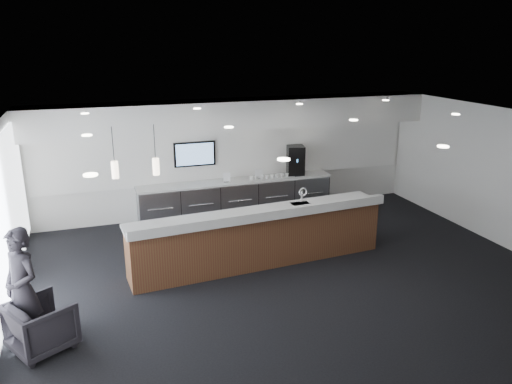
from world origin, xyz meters
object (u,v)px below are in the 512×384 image
object	(u,v)px
service_counter	(259,237)
coffee_machine	(295,160)
armchair	(41,326)
lounge_guest	(22,289)

from	to	relation	value
service_counter	coffee_machine	xyz separation A→B (m)	(2.06, 3.00, 0.76)
coffee_machine	armchair	distance (m)	7.76
service_counter	coffee_machine	bearing A→B (deg)	51.28
lounge_guest	armchair	bearing A→B (deg)	11.50
service_counter	armchair	world-z (taller)	service_counter
armchair	lounge_guest	bearing A→B (deg)	19.48
service_counter	coffee_machine	world-z (taller)	coffee_machine
service_counter	lounge_guest	size ratio (longest dim) A/B	2.89
coffee_machine	lounge_guest	world-z (taller)	lounge_guest
service_counter	lounge_guest	bearing A→B (deg)	-163.66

